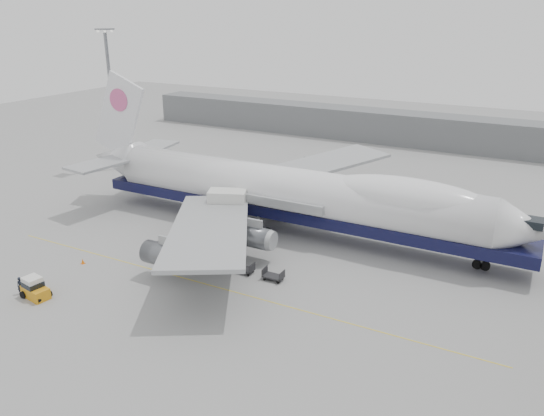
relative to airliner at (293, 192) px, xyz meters
The scene contains 14 objects.
ground 13.27m from the airliner, 93.08° to the right, with size 260.00×260.00×0.00m, color gray.
apron_line 18.87m from the airliner, 92.05° to the right, with size 60.00×0.15×0.01m, color gold.
hangar 59.01m from the airliner, 100.40° to the left, with size 110.00×8.00×7.00m, color slate.
floodlight_mast 45.14m from the airliner, 164.28° to the left, with size 2.40×2.40×25.43m.
airliner is the anchor object (origin of this frame).
catering_truck 9.00m from the airliner, 145.76° to the right, with size 5.88×4.96×6.17m.
baggage_tug 33.23m from the airliner, 119.23° to the right, with size 3.30×2.12×2.25m.
ground_worker 34.36m from the airliner, 121.79° to the right, with size 0.71×0.47×1.95m, color black.
traffic_cone 27.74m from the airliner, 130.60° to the right, with size 0.44×0.44×0.64m.
dolly_0 18.27m from the airliner, 129.00° to the right, with size 2.30×1.35×1.30m.
dolly_1 16.25m from the airliner, 117.91° to the right, with size 2.30×1.35×1.30m.
dolly_2 14.95m from the airliner, 104.01° to the right, with size 2.30×1.35×1.30m.
dolly_3 14.56m from the airliner, 88.24° to the right, with size 2.30×1.35×1.30m.
dolly_4 15.16m from the airliner, 72.73° to the right, with size 2.30×1.35×1.30m.
Camera 1 is at (29.49, -48.27, 28.18)m, focal length 35.00 mm.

